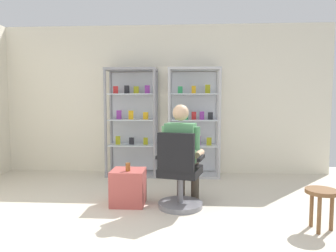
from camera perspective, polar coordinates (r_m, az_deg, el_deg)
The scene contains 9 objects.
ground_plane at distance 3.06m, azimuth -5.20°, elevation -21.23°, with size 7.20×7.20×0.00m, color beige.
back_wall at distance 5.74m, azimuth -0.75°, elevation 4.84°, with size 6.00×0.10×2.70m, color silver.
display_cabinet_left at distance 5.58m, azimuth -6.57°, elevation 0.87°, with size 0.90×0.45×1.90m.
display_cabinet_right at distance 5.50m, azimuth 4.79°, elevation 0.78°, with size 0.90×0.45×1.90m.
office_chair at distance 3.86m, azimuth 2.10°, elevation -9.45°, with size 0.62×0.59×0.96m.
seated_shopkeeper at distance 3.95m, azimuth 2.74°, elevation -4.41°, with size 0.55×0.62×1.29m.
storage_crate at distance 4.08m, azimuth -7.33°, elevation -11.12°, with size 0.42×0.39×0.45m, color #B24C47.
tea_glass at distance 3.95m, azimuth -7.41°, elevation -7.51°, with size 0.06×0.06×0.10m, color brown.
wooden_stool at distance 3.61m, azimuth 26.43°, elevation -11.78°, with size 0.32×0.32×0.43m.
Camera 1 is at (0.43, -2.72, 1.34)m, focal length 33.04 mm.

